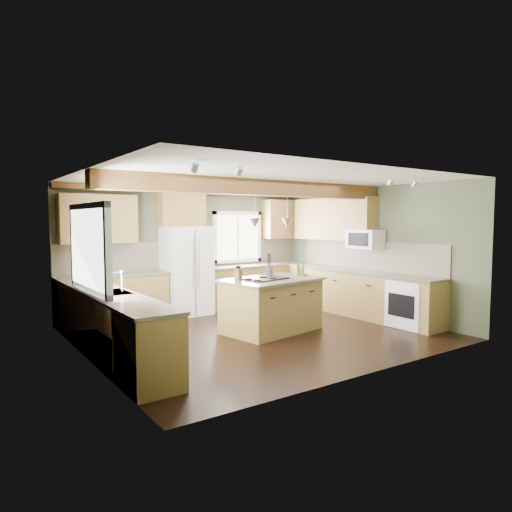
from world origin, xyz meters
TOP-DOWN VIEW (x-y plane):
  - floor at (0.00, 0.00)m, footprint 5.60×5.60m
  - ceiling at (0.00, 0.00)m, footprint 5.60×5.60m
  - wall_back at (0.00, 2.50)m, footprint 5.60×0.00m
  - wall_left at (-2.80, 0.00)m, footprint 0.00×5.00m
  - wall_right at (2.80, 0.00)m, footprint 0.00×5.00m
  - ceiling_beam at (0.00, -0.02)m, footprint 5.55×0.26m
  - soffit_trim at (0.00, 2.40)m, footprint 5.55×0.20m
  - backsplash_back at (0.00, 2.48)m, footprint 5.58×0.03m
  - backsplash_right at (2.78, 0.05)m, footprint 0.03×3.70m
  - base_cab_back_left at (-1.79, 2.20)m, footprint 2.02×0.60m
  - counter_back_left at (-1.79, 2.20)m, footprint 2.06×0.64m
  - base_cab_back_right at (1.49, 2.20)m, footprint 2.62×0.60m
  - counter_back_right at (1.49, 2.20)m, footprint 2.66×0.64m
  - base_cab_left at (-2.50, 0.05)m, footprint 0.60×3.70m
  - counter_left at (-2.50, 0.05)m, footprint 0.64×3.74m
  - base_cab_right at (2.50, 0.05)m, footprint 0.60×3.70m
  - counter_right at (2.50, 0.05)m, footprint 0.64×3.74m
  - upper_cab_back_left at (-1.99, 2.33)m, footprint 1.40×0.35m
  - upper_cab_over_fridge at (-0.30, 2.33)m, footprint 0.96×0.35m
  - upper_cab_right at (2.62, 0.90)m, footprint 0.35×2.20m
  - upper_cab_back_corner at (2.30, 2.33)m, footprint 0.90×0.35m
  - window_left at (-2.78, 0.05)m, footprint 0.04×1.60m
  - window_back at (1.15, 2.48)m, footprint 1.10×0.04m
  - sink at (-2.50, 0.05)m, footprint 0.50×0.65m
  - faucet at (-2.32, 0.05)m, footprint 0.02×0.02m
  - dishwasher at (-2.49, -1.25)m, footprint 0.60×0.60m
  - oven at (2.49, -1.25)m, footprint 0.60×0.72m
  - microwave at (2.58, -0.05)m, footprint 0.40×0.70m
  - pendant_left at (-0.13, -0.09)m, footprint 0.18×0.18m
  - pendant_right at (0.67, 0.05)m, footprint 0.18×0.18m
  - refrigerator at (-0.30, 2.12)m, footprint 0.90×0.74m
  - island at (0.27, -0.02)m, footprint 1.76×1.25m
  - island_top at (0.27, -0.02)m, footprint 1.88×1.37m
  - cooktop at (0.14, -0.04)m, footprint 0.77×0.58m
  - knife_block at (-0.32, 0.12)m, footprint 0.15×0.13m
  - utensil_crock at (0.58, 0.47)m, footprint 0.13×0.13m
  - bottle_tray at (1.02, 0.09)m, footprint 0.30×0.30m

SIDE VIEW (x-z plane):
  - floor at x=0.00m, z-range 0.00..0.00m
  - dishwasher at x=-2.49m, z-range 0.01..0.85m
  - oven at x=2.49m, z-range 0.01..0.85m
  - base_cab_back_left at x=-1.79m, z-range 0.00..0.88m
  - base_cab_back_right at x=1.49m, z-range 0.00..0.88m
  - base_cab_left at x=-2.50m, z-range 0.00..0.88m
  - base_cab_right at x=2.50m, z-range 0.00..0.88m
  - island at x=0.27m, z-range 0.00..0.88m
  - counter_back_left at x=-1.79m, z-range 0.88..0.92m
  - counter_back_right at x=1.49m, z-range 0.88..0.92m
  - counter_left at x=-2.50m, z-range 0.88..0.92m
  - counter_right at x=2.50m, z-range 0.88..0.92m
  - refrigerator at x=-0.30m, z-range 0.00..1.80m
  - island_top at x=0.27m, z-range 0.88..0.92m
  - sink at x=-2.50m, z-range 0.89..0.92m
  - cooktop at x=0.14m, z-range 0.92..0.94m
  - utensil_crock at x=0.58m, z-range 0.92..1.10m
  - knife_block at x=-0.32m, z-range 0.92..1.12m
  - bottle_tray at x=1.02m, z-range 0.92..1.15m
  - faucet at x=-2.32m, z-range 0.91..1.19m
  - backsplash_back at x=0.00m, z-range 0.92..1.50m
  - backsplash_right at x=2.78m, z-range 0.92..1.50m
  - wall_back at x=0.00m, z-range -1.50..4.10m
  - wall_left at x=-2.80m, z-range -1.20..3.80m
  - wall_right at x=2.80m, z-range -1.20..3.80m
  - window_back at x=1.15m, z-range 1.05..2.05m
  - window_left at x=-2.78m, z-range 1.02..2.08m
  - microwave at x=2.58m, z-range 1.36..1.74m
  - pendant_left at x=-0.13m, z-range 1.80..1.96m
  - pendant_right at x=0.67m, z-range 1.80..1.96m
  - upper_cab_back_left at x=-1.99m, z-range 1.50..2.40m
  - upper_cab_right at x=2.62m, z-range 1.50..2.40m
  - upper_cab_back_corner at x=2.30m, z-range 1.50..2.40m
  - upper_cab_over_fridge at x=-0.30m, z-range 1.80..2.50m
  - ceiling_beam at x=0.00m, z-range 2.34..2.60m
  - soffit_trim at x=0.00m, z-range 2.49..2.59m
  - ceiling at x=0.00m, z-range 2.60..2.60m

